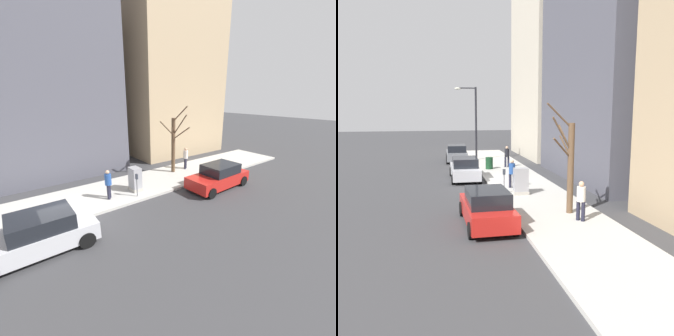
% 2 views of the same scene
% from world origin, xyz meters
% --- Properties ---
extents(ground_plane, '(120.00, 120.00, 0.00)m').
position_xyz_m(ground_plane, '(0.00, 0.00, 0.00)').
color(ground_plane, '#38383A').
extents(sidewalk, '(4.00, 36.00, 0.15)m').
position_xyz_m(sidewalk, '(2.00, 0.00, 0.07)').
color(sidewalk, '#B2AFA8').
rests_on(sidewalk, ground).
extents(parked_car_red, '(2.02, 4.25, 1.52)m').
position_xyz_m(parked_car_red, '(-1.20, -8.68, 0.74)').
color(parked_car_red, red).
rests_on(parked_car_red, ground).
extents(parked_car_silver, '(1.95, 4.21, 1.52)m').
position_xyz_m(parked_car_silver, '(-1.25, 1.50, 0.74)').
color(parked_car_silver, '#B7B7BC').
rests_on(parked_car_silver, ground).
extents(parking_meter, '(0.14, 0.10, 1.35)m').
position_xyz_m(parking_meter, '(0.45, -3.69, 0.98)').
color(parking_meter, slate).
rests_on(parking_meter, sidewalk).
extents(utility_box, '(0.83, 0.61, 1.43)m').
position_xyz_m(utility_box, '(1.30, -4.06, 0.85)').
color(utility_box, '#A8A399').
rests_on(utility_box, sidewalk).
extents(bare_tree, '(1.35, 1.94, 4.84)m').
position_xyz_m(bare_tree, '(2.55, -8.02, 2.33)').
color(bare_tree, brown).
rests_on(bare_tree, sidewalk).
extents(pedestrian_near_meter, '(0.36, 0.36, 1.66)m').
position_xyz_m(pedestrian_near_meter, '(2.61, -9.26, 1.09)').
color(pedestrian_near_meter, '#1E1E2D').
rests_on(pedestrian_near_meter, sidewalk).
extents(pedestrian_midblock, '(0.36, 0.36, 1.66)m').
position_xyz_m(pedestrian_midblock, '(1.18, -2.32, 1.09)').
color(pedestrian_midblock, '#1E1E2D').
rests_on(pedestrian_midblock, sidewalk).
extents(office_tower_left, '(9.11, 9.11, 15.05)m').
position_xyz_m(office_tower_left, '(10.06, -12.47, 7.52)').
color(office_tower_left, tan).
rests_on(office_tower_left, ground).
extents(office_block_center, '(12.40, 12.40, 18.73)m').
position_xyz_m(office_block_center, '(11.70, 0.28, 9.37)').
color(office_block_center, '#4C4C56').
rests_on(office_block_center, ground).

